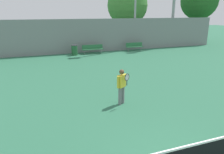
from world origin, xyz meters
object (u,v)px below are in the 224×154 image
(tennis_player, at_px, (122,85))
(tree_green_broad, at_px, (127,5))
(trash_bin, at_px, (74,50))
(tree_green_tall, at_px, (199,1))
(bench_courtside_far, at_px, (134,46))
(bench_courtside_near, at_px, (93,48))

(tennis_player, height_order, tree_green_broad, tree_green_broad)
(trash_bin, distance_m, tree_green_tall, 18.28)
(trash_bin, relative_size, tree_green_tall, 0.12)
(tennis_player, relative_size, trash_bin, 1.66)
(tennis_player, relative_size, tree_green_tall, 0.21)
(bench_courtside_far, height_order, trash_bin, trash_bin)
(tree_green_tall, bearing_deg, bench_courtside_near, -166.46)
(bench_courtside_far, bearing_deg, tree_green_tall, 18.77)
(bench_courtside_near, height_order, bench_courtside_far, same)
(tree_green_tall, bearing_deg, tennis_player, -137.70)
(bench_courtside_near, height_order, tree_green_tall, tree_green_tall)
(tennis_player, bearing_deg, trash_bin, 58.02)
(bench_courtside_near, height_order, trash_bin, trash_bin)
(bench_courtside_far, relative_size, tree_green_broad, 0.26)
(bench_courtside_far, xyz_separation_m, tree_green_broad, (1.18, 4.66, 4.11))
(bench_courtside_near, xyz_separation_m, tree_green_broad, (5.67, 4.66, 4.11))
(trash_bin, bearing_deg, bench_courtside_far, 1.43)
(tennis_player, xyz_separation_m, tree_green_broad, (7.68, 16.80, 3.74))
(bench_courtside_near, xyz_separation_m, trash_bin, (-1.80, -0.16, -0.05))
(tennis_player, relative_size, bench_courtside_far, 0.86)
(tennis_player, xyz_separation_m, bench_courtside_far, (6.50, 12.14, -0.37))
(trash_bin, bearing_deg, tree_green_tall, 12.66)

